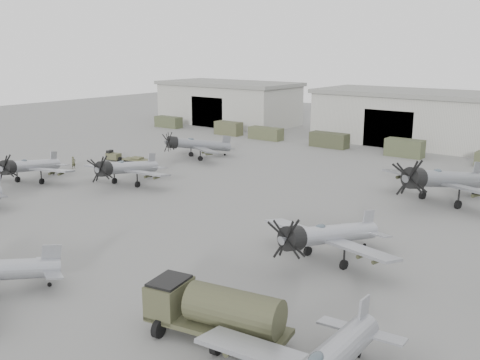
# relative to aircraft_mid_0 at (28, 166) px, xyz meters

# --- Properties ---
(ground) EXTENTS (220.00, 220.00, 0.00)m
(ground) POSITION_rel_aircraft_mid_0_xyz_m (24.22, -7.40, -2.03)
(ground) COLOR #5B5B59
(ground) RESTS_ON ground
(hangar_left) EXTENTS (29.00, 14.80, 8.70)m
(hangar_left) POSITION_rel_aircraft_mid_0_xyz_m (-13.78, 54.56, 2.34)
(hangar_left) COLOR #A3A299
(hangar_left) RESTS_ON ground
(hangar_center) EXTENTS (29.00, 14.80, 8.70)m
(hangar_center) POSITION_rel_aircraft_mid_0_xyz_m (24.22, 54.56, 2.34)
(hangar_center) COLOR #A3A299
(hangar_center) RESTS_ON ground
(support_truck_0) EXTENTS (5.88, 2.20, 2.16)m
(support_truck_0) POSITION_rel_aircraft_mid_0_xyz_m (-19.63, 42.60, -0.95)
(support_truck_0) COLOR #3F452D
(support_truck_0) RESTS_ON ground
(support_truck_1) EXTENTS (5.19, 2.20, 2.41)m
(support_truck_1) POSITION_rel_aircraft_mid_0_xyz_m (-4.11, 42.60, -0.83)
(support_truck_1) COLOR #44452D
(support_truck_1) RESTS_ON ground
(support_truck_2) EXTENTS (6.19, 2.20, 2.12)m
(support_truck_2) POSITION_rel_aircraft_mid_0_xyz_m (4.24, 42.60, -0.97)
(support_truck_2) COLOR #43472E
(support_truck_2) RESTS_ON ground
(support_truck_3) EXTENTS (6.23, 2.20, 2.36)m
(support_truck_3) POSITION_rel_aircraft_mid_0_xyz_m (16.65, 42.60, -0.85)
(support_truck_3) COLOR #353925
(support_truck_3) RESTS_ON ground
(support_truck_4) EXTENTS (5.50, 2.20, 2.59)m
(support_truck_4) POSITION_rel_aircraft_mid_0_xyz_m (29.07, 42.60, -0.74)
(support_truck_4) COLOR #3F452D
(support_truck_4) RESTS_ON ground
(aircraft_mid_0) EXTENTS (11.05, 9.98, 4.47)m
(aircraft_mid_0) POSITION_rel_aircraft_mid_0_xyz_m (0.00, 0.00, 0.00)
(aircraft_mid_0) COLOR #9B9DA4
(aircraft_mid_0) RESTS_ON ground
(aircraft_mid_1) EXTENTS (11.46, 10.31, 4.55)m
(aircraft_mid_1) POSITION_rel_aircraft_mid_0_xyz_m (9.85, 6.23, 0.04)
(aircraft_mid_1) COLOR #93959B
(aircraft_mid_1) RESTS_ON ground
(aircraft_mid_2) EXTENTS (11.71, 10.54, 4.65)m
(aircraft_mid_2) POSITION_rel_aircraft_mid_0_xyz_m (39.34, 0.15, 0.08)
(aircraft_mid_2) COLOR #9D9FA6
(aircraft_mid_2) RESTS_ON ground
(aircraft_far_0) EXTENTS (11.07, 10.04, 4.54)m
(aircraft_far_0) POSITION_rel_aircraft_mid_0_xyz_m (5.69, 22.73, 0.03)
(aircraft_far_0) COLOR gray
(aircraft_far_0) RESTS_ON ground
(aircraft_far_1) EXTENTS (14.01, 12.61, 5.62)m
(aircraft_far_1) POSITION_rel_aircraft_mid_0_xyz_m (41.07, 20.97, 0.52)
(aircraft_far_1) COLOR gray
(aircraft_far_1) RESTS_ON ground
(fuel_tanker) EXTENTS (8.38, 4.74, 3.10)m
(fuel_tanker) POSITION_rel_aircraft_mid_0_xyz_m (39.91, -13.01, -0.25)
(fuel_tanker) COLOR #3B3C27
(fuel_tanker) RESTS_ON ground
(tug_trailer) EXTENTS (7.34, 2.67, 1.45)m
(tug_trailer) POSITION_rel_aircraft_mid_0_xyz_m (-1.04, 15.02, -1.49)
(tug_trailer) COLOR #45452D
(tug_trailer) RESTS_ON ground
(ground_crew) EXTENTS (0.42, 0.61, 1.63)m
(ground_crew) POSITION_rel_aircraft_mid_0_xyz_m (-2.50, 8.01, -1.22)
(ground_crew) COLOR #42442C
(ground_crew) RESTS_ON ground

